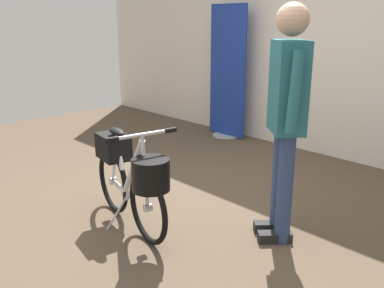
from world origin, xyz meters
The scene contains 5 objects.
ground_plane centered at (0.00, 0.00, 0.00)m, with size 8.36×8.36×0.00m, color brown.
back_wall centered at (0.00, 2.33, 1.43)m, with size 8.36×0.10×2.87m, color silver.
floor_banner_stand centered at (-1.36, 2.07, 0.78)m, with size 0.60×0.36×1.73m.
folding_bike_foreground centered at (-0.06, -0.44, 0.43)m, with size 1.14×0.53×0.81m.
visitor_near_wall centered at (0.79, 0.26, 0.94)m, with size 0.42×0.39×1.65m.
Camera 1 is at (2.38, -2.14, 1.54)m, focal length 39.65 mm.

